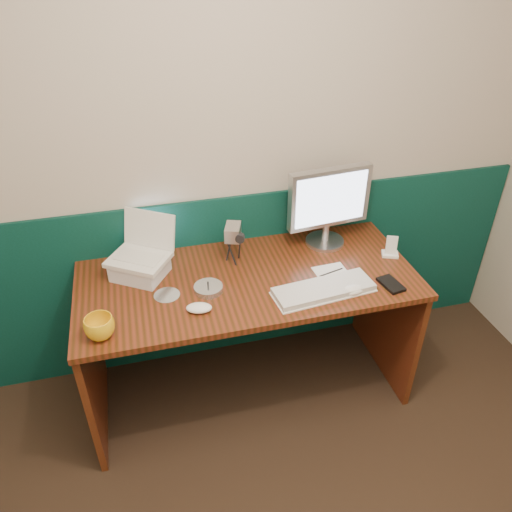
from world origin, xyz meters
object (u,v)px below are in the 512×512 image
object	(u,v)px
keyboard	(324,290)
mug	(100,327)
desk	(249,337)
monitor	(328,206)
laptop	(136,241)
camcorder	(233,244)

from	to	relation	value
keyboard	mug	distance (m)	0.98
desk	monitor	xyz separation A→B (m)	(0.46, 0.20, 0.59)
desk	laptop	bearing A→B (deg)	163.11
camcorder	mug	bearing A→B (deg)	-129.07
monitor	laptop	bearing A→B (deg)	177.38
laptop	mug	distance (m)	0.46
mug	camcorder	bearing A→B (deg)	32.07
mug	keyboard	bearing A→B (deg)	2.82
camcorder	keyboard	bearing A→B (deg)	-27.06
laptop	keyboard	bearing A→B (deg)	10.18
mug	desk	bearing A→B (deg)	19.91
desk	mug	size ratio (longest dim) A/B	13.15
laptop	keyboard	world-z (taller)	laptop
keyboard	camcorder	bearing A→B (deg)	128.10
monitor	keyboard	world-z (taller)	monitor
mug	camcorder	world-z (taller)	camcorder
desk	camcorder	size ratio (longest dim) A/B	8.05
desk	monitor	distance (m)	0.78
keyboard	camcorder	xyz separation A→B (m)	(-0.34, 0.35, 0.09)
laptop	desk	bearing A→B (deg)	16.71
desk	keyboard	size ratio (longest dim) A/B	3.48
desk	laptop	xyz separation A→B (m)	(-0.49, 0.15, 0.56)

